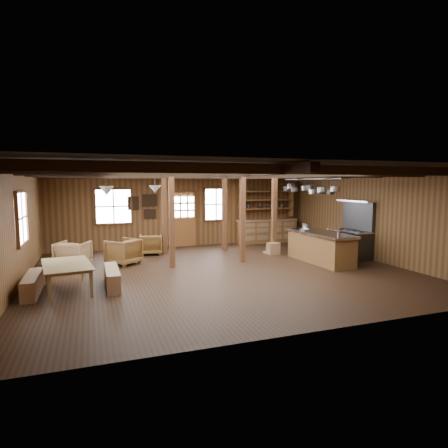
{
  "coord_description": "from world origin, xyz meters",
  "views": [
    {
      "loc": [
        -3.38,
        -9.56,
        2.42
      ],
      "look_at": [
        0.27,
        0.64,
        1.25
      ],
      "focal_mm": 30.0,
      "sensor_mm": 36.0,
      "label": 1
    }
  ],
  "objects_px": {
    "dining_table": "(69,277)",
    "armchair_a": "(123,252)",
    "kitchen_island": "(320,247)",
    "armchair_b": "(151,244)",
    "commercial_range": "(351,239)",
    "armchair_c": "(73,254)"
  },
  "relations": [
    {
      "from": "dining_table",
      "to": "armchair_a",
      "type": "xyz_separation_m",
      "value": [
        1.4,
        2.46,
        0.07
      ]
    },
    {
      "from": "kitchen_island",
      "to": "armchair_a",
      "type": "relative_size",
      "value": 3.0
    },
    {
      "from": "armchair_a",
      "to": "armchair_b",
      "type": "xyz_separation_m",
      "value": [
        1.02,
        1.34,
        -0.04
      ]
    },
    {
      "from": "commercial_range",
      "to": "armchair_a",
      "type": "height_order",
      "value": "commercial_range"
    },
    {
      "from": "dining_table",
      "to": "armchair_a",
      "type": "height_order",
      "value": "armchair_a"
    },
    {
      "from": "dining_table",
      "to": "armchair_b",
      "type": "relative_size",
      "value": 2.34
    },
    {
      "from": "armchair_a",
      "to": "armchair_b",
      "type": "bearing_deg",
      "value": -167.45
    },
    {
      "from": "armchair_b",
      "to": "armchair_a",
      "type": "bearing_deg",
      "value": 61.11
    },
    {
      "from": "armchair_c",
      "to": "armchair_a",
      "type": "bearing_deg",
      "value": -158.23
    },
    {
      "from": "commercial_range",
      "to": "armchair_a",
      "type": "bearing_deg",
      "value": 168.95
    },
    {
      "from": "commercial_range",
      "to": "armchair_a",
      "type": "distance_m",
      "value": 7.29
    },
    {
      "from": "commercial_range",
      "to": "dining_table",
      "type": "distance_m",
      "value": 8.62
    },
    {
      "from": "kitchen_island",
      "to": "armchair_c",
      "type": "bearing_deg",
      "value": 163.48
    },
    {
      "from": "dining_table",
      "to": "armchair_a",
      "type": "bearing_deg",
      "value": -37.41
    },
    {
      "from": "dining_table",
      "to": "armchair_c",
      "type": "xyz_separation_m",
      "value": [
        -0.01,
        2.5,
        0.07
      ]
    },
    {
      "from": "kitchen_island",
      "to": "armchair_c",
      "type": "distance_m",
      "value": 7.36
    },
    {
      "from": "kitchen_island",
      "to": "armchair_b",
      "type": "height_order",
      "value": "kitchen_island"
    },
    {
      "from": "armchair_b",
      "to": "armchair_c",
      "type": "relative_size",
      "value": 0.9
    },
    {
      "from": "dining_table",
      "to": "armchair_b",
      "type": "bearing_deg",
      "value": -40.29
    },
    {
      "from": "dining_table",
      "to": "commercial_range",
      "type": "bearing_deg",
      "value": -90.63
    },
    {
      "from": "dining_table",
      "to": "armchair_a",
      "type": "distance_m",
      "value": 2.83
    },
    {
      "from": "armchair_b",
      "to": "armchair_c",
      "type": "distance_m",
      "value": 2.75
    }
  ]
}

